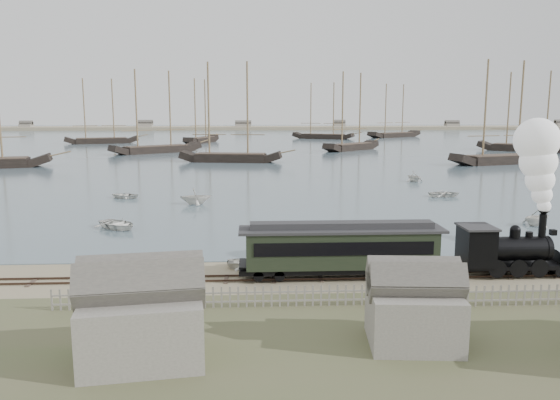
{
  "coord_description": "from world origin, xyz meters",
  "views": [
    {
      "loc": [
        -5.26,
        -35.25,
        10.64
      ],
      "look_at": [
        -3.12,
        7.37,
        3.5
      ],
      "focal_mm": 35.0,
      "sensor_mm": 36.0,
      "label": 1
    }
  ],
  "objects": [
    {
      "name": "ground",
      "position": [
        0.0,
        0.0,
        0.0
      ],
      "size": [
        600.0,
        600.0,
        0.0
      ],
      "primitive_type": "plane",
      "color": "tan",
      "rests_on": "ground"
    },
    {
      "name": "harbor_water",
      "position": [
        0.0,
        170.0,
        0.03
      ],
      "size": [
        600.0,
        336.0,
        0.06
      ],
      "primitive_type": "cube",
      "color": "#485D67",
      "rests_on": "ground"
    },
    {
      "name": "rail_track",
      "position": [
        0.0,
        -2.0,
        0.04
      ],
      "size": [
        120.0,
        1.8,
        0.16
      ],
      "color": "#37271E",
      "rests_on": "ground"
    },
    {
      "name": "picket_fence_west",
      "position": [
        -6.5,
        -7.0,
        0.0
      ],
      "size": [
        19.0,
        0.1,
        1.2
      ],
      "primitive_type": null,
      "color": "slate",
      "rests_on": "ground"
    },
    {
      "name": "shed_left",
      "position": [
        -10.0,
        -13.0,
        0.0
      ],
      "size": [
        5.0,
        4.0,
        4.1
      ],
      "primitive_type": null,
      "color": "slate",
      "rests_on": "ground"
    },
    {
      "name": "shed_mid",
      "position": [
        2.0,
        -12.0,
        0.0
      ],
      "size": [
        4.0,
        3.5,
        3.6
      ],
      "primitive_type": null,
      "color": "slate",
      "rests_on": "ground"
    },
    {
      "name": "far_spit",
      "position": [
        0.0,
        250.0,
        0.0
      ],
      "size": [
        500.0,
        20.0,
        1.8
      ],
      "primitive_type": "cube",
      "color": "tan",
      "rests_on": "ground"
    },
    {
      "name": "locomotive",
      "position": [
        12.49,
        -2.0,
        4.48
      ],
      "size": [
        7.8,
        2.91,
        9.73
      ],
      "color": "black",
      "rests_on": "ground"
    },
    {
      "name": "passenger_coach",
      "position": [
        0.29,
        -2.0,
        2.0
      ],
      "size": [
        12.92,
        2.49,
        3.14
      ],
      "color": "black",
      "rests_on": "ground"
    },
    {
      "name": "beached_dinghy",
      "position": [
        -5.25,
        0.56,
        0.37
      ],
      "size": [
        2.62,
        3.62,
        0.74
      ],
      "primitive_type": "imported",
      "rotation": [
        0.0,
        0.0,
        1.55
      ],
      "color": "silver",
      "rests_on": "ground"
    },
    {
      "name": "rowboat_0",
      "position": [
        -17.35,
        13.06,
        0.5
      ],
      "size": [
        5.09,
        5.22,
        0.88
      ],
      "primitive_type": "imported",
      "rotation": [
        0.0,
        0.0,
        0.86
      ],
      "color": "silver",
      "rests_on": "harbor_water"
    },
    {
      "name": "rowboat_1",
      "position": [
        -11.71,
        25.55,
        0.96
      ],
      "size": [
        3.34,
        3.75,
        1.8
      ],
      "primitive_type": "imported",
      "rotation": [
        0.0,
        0.0,
        1.69
      ],
      "color": "silver",
      "rests_on": "harbor_water"
    },
    {
      "name": "rowboat_2",
      "position": [
        13.1,
        7.32,
        0.67
      ],
      "size": [
        3.38,
        2.18,
        1.22
      ],
      "primitive_type": "imported",
      "rotation": [
        0.0,
        0.0,
        3.48
      ],
      "color": "silver",
      "rests_on": "harbor_water"
    },
    {
      "name": "rowboat_3",
      "position": [
        18.11,
        29.37,
        0.45
      ],
      "size": [
        2.69,
        3.77,
        0.78
      ],
      "primitive_type": "imported",
      "rotation": [
        0.0,
        0.0,
        1.57
      ],
      "color": "silver",
      "rests_on": "harbor_water"
    },
    {
      "name": "rowboat_4",
      "position": [
        20.75,
        12.52,
        0.87
      ],
      "size": [
        3.61,
        3.85,
        1.62
      ],
      "primitive_type": "imported",
      "rotation": [
        0.0,
        0.0,
        5.09
      ],
      "color": "silver",
      "rests_on": "harbor_water"
    },
    {
      "name": "rowboat_5",
      "position": [
        38.31,
        44.6,
        0.74
      ],
      "size": [
        3.2,
        3.63,
        1.37
      ],
      "primitive_type": "imported",
      "rotation": [
        0.0,
        0.0,
        2.22
      ],
      "color": "silver",
      "rests_on": "harbor_water"
    },
    {
      "name": "rowboat_6",
      "position": [
        -20.78,
        30.31,
        0.41
      ],
      "size": [
        3.4,
        4.0,
        0.7
      ],
      "primitive_type": "imported",
      "rotation": [
        0.0,
        0.0,
        4.38
      ],
      "color": "silver",
      "rests_on": "harbor_water"
    },
    {
      "name": "rowboat_7",
      "position": [
        18.45,
        43.27,
        0.86
      ],
      "size": [
        3.78,
        3.55,
        1.59
      ],
      "primitive_type": "imported",
      "rotation": [
        0.0,
        0.0,
        0.38
      ],
      "color": "silver",
      "rests_on": "harbor_water"
    },
    {
      "name": "schooner_1",
      "position": [
        -28.72,
        99.47,
        10.06
      ],
      "size": [
        21.58,
        17.96,
        20.0
      ],
      "primitive_type": null,
      "rotation": [
        0.0,
        0.0,
        0.64
      ],
      "color": "black",
      "rests_on": "harbor_water"
    },
    {
      "name": "schooner_2",
      "position": [
        -9.72,
        75.18,
        10.06
      ],
      "size": [
        20.94,
        7.8,
        20.0
      ],
      "primitive_type": null,
      "rotation": [
        0.0,
        0.0,
        -0.15
      ],
      "color": "black",
      "rests_on": "harbor_water"
    },
    {
      "name": "schooner_3",
      "position": [
        20.42,
        105.5,
        10.06
      ],
      "size": [
        17.27,
        16.67,
        20.0
      ],
      "primitive_type": null,
      "rotation": [
        0.0,
        0.0,
        0.76
      ],
      "color": "black",
      "rests_on": "harbor_water"
    },
    {
      "name": "schooner_4",
      "position": [
        43.39,
        68.75,
        10.06
      ],
      "size": [
        22.58,
        11.36,
        20.0
      ],
      "primitive_type": null,
      "rotation": [
        0.0,
        0.0,
        0.3
      ],
      "color": "black",
      "rests_on": "harbor_water"
    },
    {
      "name": "schooner_5",
      "position": [
        64.2,
        99.61,
        10.06
      ],
      "size": [
        22.2,
        19.11,
        20.0
      ],
      "primitive_type": null,
      "rotation": [
        0.0,
        0.0,
        -0.67
      ],
      "color": "black",
      "rests_on": "harbor_water"
    },
    {
      "name": "schooner_6",
      "position": [
        -52.06,
        137.29,
        10.06
      ],
      "size": [
        22.43,
        11.18,
        20.0
      ],
      "primitive_type": null,
      "rotation": [
        0.0,
        0.0,
        0.29
      ],
      "color": "black",
      "rests_on": "harbor_water"
    },
    {
      "name": "schooner_7",
      "position": [
        -21.38,
        138.83,
        10.06
      ],
      "size": [
        10.62,
        18.89,
        20.0
      ],
      "primitive_type": null,
      "rotation": [
        0.0,
        0.0,
        1.21
      ],
      "color": "black",
      "rests_on": "harbor_water"
    },
    {
      "name": "schooner_8",
      "position": [
        20.01,
        160.49,
        10.06
      ],
      "size": [
        22.22,
        14.38,
        20.0
      ],
      "primitive_type": null,
      "rotation": [
        0.0,
        0.0,
        -0.46
      ],
      "color": "black",
      "rests_on": "harbor_water"
    },
    {
      "name": "schooner_9",
      "position": [
        48.52,
        170.24,
        10.06
      ],
      "size": [
        23.58,
        18.15,
        20.0
      ],
      "primitive_type": null,
      "rotation": [
        0.0,
        0.0,
        0.58
      ],
      "color": "black",
      "rests_on": "harbor_water"
    }
  ]
}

